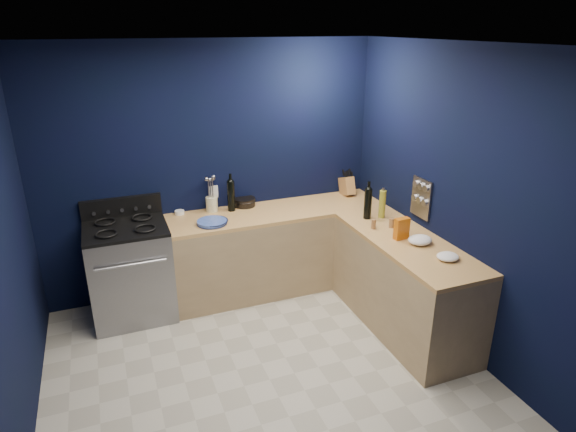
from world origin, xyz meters
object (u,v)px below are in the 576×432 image
knife_block (347,186)px  plate_stack (212,222)px  gas_range (131,273)px  utensil_crock (212,204)px  crouton_bag (402,229)px

knife_block → plate_stack: bearing=-170.1°
gas_range → utensil_crock: size_ratio=5.98×
gas_range → plate_stack: (0.80, -0.11, 0.46)m
knife_block → utensil_crock: bearing=177.8°
gas_range → plate_stack: size_ratio=3.18×
plate_stack → utensil_crock: bearing=76.6°
plate_stack → utensil_crock: (0.08, 0.35, 0.06)m
plate_stack → knife_block: (1.64, 0.31, 0.08)m
utensil_crock → crouton_bag: (1.44, -1.31, 0.02)m
plate_stack → gas_range: bearing=172.0°
utensil_crock → knife_block: (1.55, -0.03, 0.02)m
plate_stack → knife_block: size_ratio=1.43×
gas_range → crouton_bag: crouton_bag is taller
crouton_bag → plate_stack: bearing=142.7°
gas_range → knife_block: 2.51m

